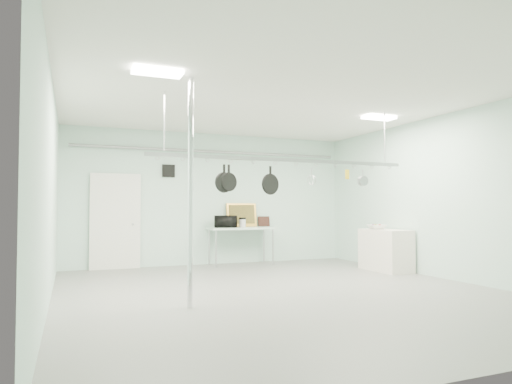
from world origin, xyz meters
name	(u,v)px	position (x,y,z in m)	size (l,w,h in m)	color
floor	(283,292)	(0.00, 0.00, 0.00)	(8.00, 8.00, 0.00)	gray
ceiling	(282,98)	(0.00, 0.00, 3.19)	(7.00, 8.00, 0.02)	silver
back_wall	(213,199)	(0.00, 3.99, 1.60)	(7.00, 0.02, 3.20)	silver
right_wall	(445,196)	(3.49, 0.00, 1.60)	(0.02, 8.00, 3.20)	silver
door	(115,222)	(-2.30, 3.94, 1.05)	(1.10, 0.10, 2.20)	silver
wall_vent	(169,171)	(-1.10, 3.97, 2.25)	(0.30, 0.04, 0.30)	black
conduit_pipe	(214,152)	(0.00, 3.90, 2.75)	(0.07, 0.07, 6.60)	gray
chrome_pole	(190,191)	(-1.70, -0.60, 1.60)	(0.08, 0.08, 3.20)	silver
prep_table	(241,230)	(0.60, 3.60, 0.83)	(1.60, 0.70, 0.91)	silver
side_cabinet	(385,250)	(3.15, 1.40, 0.45)	(0.60, 1.20, 0.90)	white
pot_rack	(286,158)	(0.20, 0.30, 2.23)	(4.80, 0.06, 1.00)	#B7B7BC
light_panel_left	(157,72)	(-2.20, -0.80, 3.16)	(0.65, 0.30, 0.05)	white
light_panel_right	(379,118)	(2.40, 0.60, 3.16)	(0.65, 0.30, 0.05)	white
microwave	(226,222)	(0.19, 3.57, 1.05)	(0.51, 0.35, 0.28)	black
coffee_canister	(242,223)	(0.61, 3.53, 1.00)	(0.16, 0.16, 0.19)	silver
painting_large	(242,215)	(0.72, 3.90, 1.20)	(0.78, 0.05, 0.58)	gold
painting_small	(264,221)	(1.33, 3.90, 1.03)	(0.30, 0.04, 0.25)	black
fruit_bowl	(377,227)	(3.06, 1.58, 0.95)	(0.41, 0.41, 0.10)	silver
skillet_left	(224,178)	(-0.92, 0.30, 1.87)	(0.33, 0.06, 0.44)	black
skillet_mid	(229,178)	(-0.84, 0.30, 1.87)	(0.31, 0.06, 0.43)	black
skillet_right	(270,180)	(-0.09, 0.30, 1.85)	(0.36, 0.06, 0.48)	black
whisk	(311,176)	(0.71, 0.30, 1.94)	(0.17, 0.17, 0.28)	#BAB9BE
grater	(347,174)	(1.45, 0.30, 1.99)	(0.08, 0.02, 0.20)	yellow
saucepan	(363,178)	(1.79, 0.30, 1.93)	(0.18, 0.10, 0.31)	#ADADB1
fruit_cluster	(377,225)	(3.06, 1.58, 0.99)	(0.24, 0.24, 0.09)	#B61011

